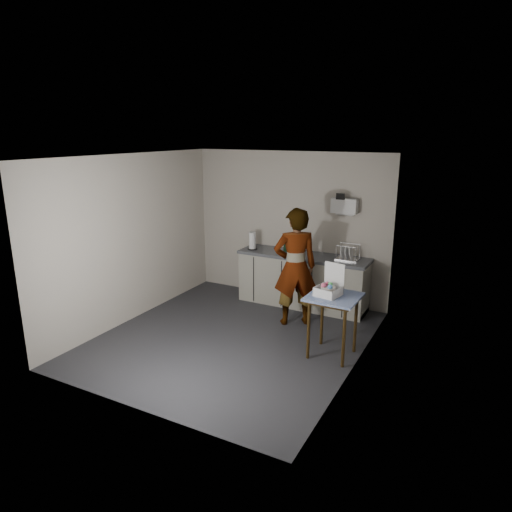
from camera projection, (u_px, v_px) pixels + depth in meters
The scene contains 15 objects.
ground at pixel (233, 338), 6.66m from camera, with size 4.00×4.00×0.00m, color #2C2C31.
wall_back at pixel (289, 226), 8.01m from camera, with size 3.60×0.02×2.60m, color beige.
wall_right at pixel (359, 270), 5.51m from camera, with size 0.02×4.00×2.60m, color beige.
wall_left at pixel (133, 239), 7.12m from camera, with size 0.02×4.00×2.60m, color beige.
ceiling at pixel (230, 157), 5.97m from camera, with size 3.60×4.00×0.01m, color white.
kitchen_counter at pixel (303, 282), 7.82m from camera, with size 2.24×0.62×0.91m.
wall_shelf at pixel (344, 206), 7.39m from camera, with size 0.42×0.18×0.37m.
side_table at pixel (333, 304), 5.97m from camera, with size 0.67×0.67×0.85m.
standing_man at pixel (295, 267), 6.95m from camera, with size 0.67×0.44×1.83m, color #B2A593.
soap_bottle at pixel (299, 246), 7.69m from camera, with size 0.10×0.10×0.26m, color black.
soda_can at pixel (298, 250), 7.73m from camera, with size 0.06×0.06×0.12m, color red.
dark_bottle at pixel (286, 245), 7.87m from camera, with size 0.07×0.07×0.24m, color black.
paper_towel at pixel (252, 241), 7.99m from camera, with size 0.17×0.17×0.31m.
dish_rack at pixel (347, 256), 7.38m from camera, with size 0.36×0.27×0.25m.
bakery_box at pixel (329, 288), 5.94m from camera, with size 0.34×0.35×0.41m.
Camera 1 is at (3.14, -5.24, 2.92)m, focal length 32.00 mm.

